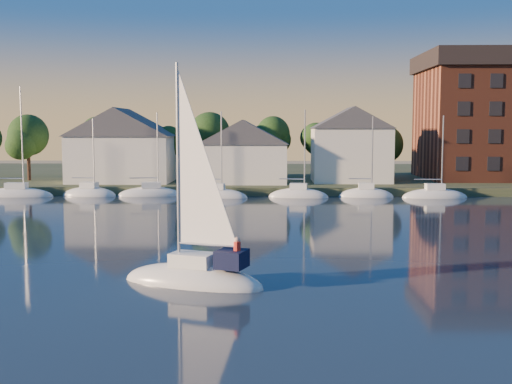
{
  "coord_description": "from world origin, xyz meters",
  "views": [
    {
      "loc": [
        -2.31,
        -25.68,
        8.17
      ],
      "look_at": [
        -3.52,
        22.0,
        3.33
      ],
      "focal_mm": 45.0,
      "sensor_mm": 36.0,
      "label": 1
    }
  ],
  "objects_px": {
    "clubhouse_west": "(122,144)",
    "clubhouse_centre": "(244,151)",
    "clubhouse_east": "(351,144)",
    "hero_sailboat": "(195,274)"
  },
  "relations": [
    {
      "from": "clubhouse_west",
      "to": "clubhouse_centre",
      "type": "bearing_deg",
      "value": -3.58
    },
    {
      "from": "clubhouse_east",
      "to": "hero_sailboat",
      "type": "xyz_separation_m",
      "value": [
        -14.31,
        -52.03,
        -5.46
      ]
    },
    {
      "from": "clubhouse_west",
      "to": "hero_sailboat",
      "type": "distance_m",
      "value": 53.65
    },
    {
      "from": "clubhouse_west",
      "to": "clubhouse_centre",
      "type": "relative_size",
      "value": 1.18
    },
    {
      "from": "clubhouse_west",
      "to": "clubhouse_east",
      "type": "relative_size",
      "value": 1.3
    },
    {
      "from": "clubhouse_east",
      "to": "clubhouse_west",
      "type": "bearing_deg",
      "value": -178.09
    },
    {
      "from": "clubhouse_centre",
      "to": "hero_sailboat",
      "type": "xyz_separation_m",
      "value": [
        -0.31,
        -50.03,
        -4.59
      ]
    },
    {
      "from": "clubhouse_centre",
      "to": "clubhouse_east",
      "type": "relative_size",
      "value": 1.1
    },
    {
      "from": "clubhouse_west",
      "to": "hero_sailboat",
      "type": "bearing_deg",
      "value": -72.91
    },
    {
      "from": "clubhouse_east",
      "to": "hero_sailboat",
      "type": "relative_size",
      "value": 0.84
    }
  ]
}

